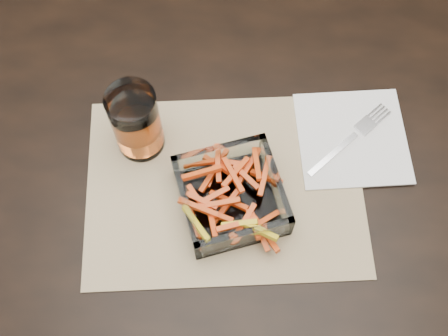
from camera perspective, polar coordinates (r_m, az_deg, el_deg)
The scene contains 6 objects.
dining_table at distance 1.03m, azimuth 6.31°, elevation -0.63°, with size 1.60×0.90×0.75m.
placemat at distance 0.92m, azimuth 0.05°, elevation -1.85°, with size 0.45×0.33×0.00m, color tan.
glass_bowl at distance 0.88m, azimuth 0.72°, elevation -2.94°, with size 0.20×0.20×0.06m.
tumbler at distance 0.91m, azimuth -8.89°, elevation 4.52°, with size 0.08×0.08×0.14m.
napkin at distance 0.98m, azimuth 12.89°, elevation 3.00°, with size 0.18×0.18×0.00m, color white.
fork at distance 0.97m, azimuth 12.83°, elevation 3.01°, with size 0.15×0.15×0.00m.
Camera 1 is at (-0.09, -0.42, 1.60)m, focal length 45.00 mm.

